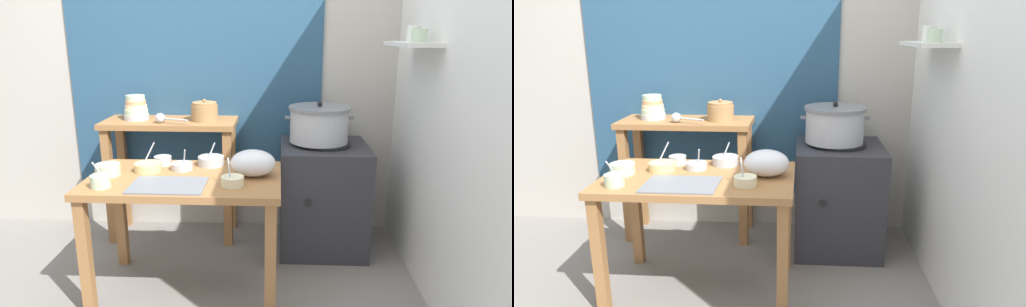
% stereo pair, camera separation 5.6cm
% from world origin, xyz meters
% --- Properties ---
extents(ground_plane, '(9.00, 9.00, 0.00)m').
position_xyz_m(ground_plane, '(0.00, 0.00, 0.00)').
color(ground_plane, gray).
extents(wall_back, '(4.40, 0.12, 2.60)m').
position_xyz_m(wall_back, '(0.08, 1.10, 1.30)').
color(wall_back, '#B2ADA3').
rests_on(wall_back, ground).
extents(wall_right, '(0.30, 3.20, 2.60)m').
position_xyz_m(wall_right, '(1.40, 0.20, 1.30)').
color(wall_right, white).
rests_on(wall_right, ground).
extents(prep_table, '(1.10, 0.66, 0.72)m').
position_xyz_m(prep_table, '(-0.05, 0.09, 0.61)').
color(prep_table, '#9E6B3D').
rests_on(prep_table, ground).
extents(back_shelf_table, '(0.96, 0.40, 0.90)m').
position_xyz_m(back_shelf_table, '(-0.30, 0.83, 0.68)').
color(back_shelf_table, '#9E6B3D').
rests_on(back_shelf_table, ground).
extents(stove_block, '(0.60, 0.61, 0.78)m').
position_xyz_m(stove_block, '(0.80, 0.70, 0.38)').
color(stove_block, '#2D2D33').
rests_on(stove_block, ground).
extents(steamer_pot, '(0.47, 0.42, 0.28)m').
position_xyz_m(steamer_pot, '(0.76, 0.72, 0.90)').
color(steamer_pot, '#B7BABF').
rests_on(steamer_pot, stove_block).
extents(clay_pot, '(0.19, 0.19, 0.16)m').
position_xyz_m(clay_pot, '(-0.05, 0.83, 0.97)').
color(clay_pot, '#A37A4C').
rests_on(clay_pot, back_shelf_table).
extents(bowl_stack_enamel, '(0.18, 0.18, 0.18)m').
position_xyz_m(bowl_stack_enamel, '(-0.55, 0.85, 0.98)').
color(bowl_stack_enamel, '#B7BABF').
rests_on(bowl_stack_enamel, back_shelf_table).
extents(ladle, '(0.25, 0.12, 0.07)m').
position_xyz_m(ladle, '(-0.34, 0.72, 0.94)').
color(ladle, '#B7BABF').
rests_on(ladle, back_shelf_table).
extents(serving_tray, '(0.40, 0.28, 0.01)m').
position_xyz_m(serving_tray, '(-0.11, -0.08, 0.72)').
color(serving_tray, slate).
rests_on(serving_tray, prep_table).
extents(plastic_bag, '(0.26, 0.21, 0.15)m').
position_xyz_m(plastic_bag, '(0.34, 0.12, 0.80)').
color(plastic_bag, white).
rests_on(plastic_bag, prep_table).
extents(prep_bowl_0, '(0.13, 0.13, 0.13)m').
position_xyz_m(prep_bowl_0, '(-0.09, 0.22, 0.74)').
color(prep_bowl_0, '#B7BABF').
rests_on(prep_bowl_0, prep_table).
extents(prep_bowl_1, '(0.14, 0.14, 0.07)m').
position_xyz_m(prep_bowl_1, '(-0.50, 0.09, 0.76)').
color(prep_bowl_1, '#B7D1AD').
rests_on(prep_bowl_1, prep_table).
extents(prep_bowl_2, '(0.16, 0.16, 0.14)m').
position_xyz_m(prep_bowl_2, '(0.07, 0.32, 0.75)').
color(prep_bowl_2, '#B7BABF').
rests_on(prep_bowl_2, prep_table).
extents(prep_bowl_3, '(0.15, 0.15, 0.17)m').
position_xyz_m(prep_bowl_3, '(-0.29, 0.17, 0.75)').
color(prep_bowl_3, '#E5C684').
rests_on(prep_bowl_3, prep_table).
extents(prep_bowl_4, '(0.11, 0.11, 0.15)m').
position_xyz_m(prep_bowl_4, '(-0.46, -0.12, 0.76)').
color(prep_bowl_4, '#B7D1AD').
rests_on(prep_bowl_4, prep_table).
extents(prep_bowl_5, '(0.11, 0.11, 0.05)m').
position_xyz_m(prep_bowl_5, '(-0.23, 0.31, 0.75)').
color(prep_bowl_5, '#B7BABF').
rests_on(prep_bowl_5, prep_table).
extents(prep_bowl_6, '(0.12, 0.12, 0.15)m').
position_xyz_m(prep_bowl_6, '(0.24, -0.06, 0.75)').
color(prep_bowl_6, beige).
rests_on(prep_bowl_6, prep_table).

